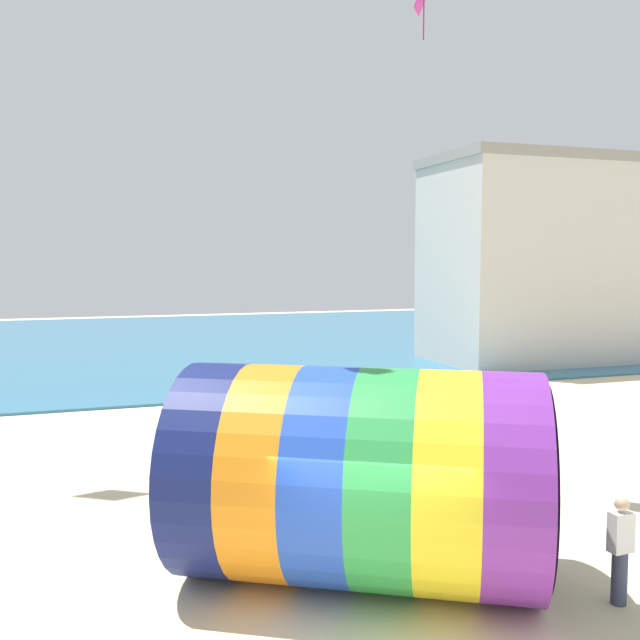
% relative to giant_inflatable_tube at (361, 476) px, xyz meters
% --- Properties ---
extents(ground_plane, '(120.00, 120.00, 0.00)m').
position_rel_giant_inflatable_tube_xyz_m(ground_plane, '(-0.56, -1.40, -1.78)').
color(ground_plane, beige).
extents(sea, '(120.00, 40.00, 0.10)m').
position_rel_giant_inflatable_tube_xyz_m(sea, '(-0.56, 35.47, -1.73)').
color(sea, teal).
rests_on(sea, ground).
extents(giant_inflatable_tube, '(6.76, 5.97, 3.56)m').
position_rel_giant_inflatable_tube_xyz_m(giant_inflatable_tube, '(0.00, 0.00, 0.00)').
color(giant_inflatable_tube, navy).
rests_on(giant_inflatable_tube, ground).
extents(kite_handler, '(0.36, 0.24, 1.70)m').
position_rel_giant_inflatable_tube_xyz_m(kite_handler, '(3.48, -2.01, -0.91)').
color(kite_handler, '#383D56').
rests_on(kite_handler, ground).
extents(bystander_mid_beach, '(0.41, 0.33, 1.76)m').
position_rel_giant_inflatable_tube_xyz_m(bystander_mid_beach, '(0.60, 4.86, -0.87)').
color(bystander_mid_beach, '#726651').
rests_on(bystander_mid_beach, ground).
extents(promenade_building, '(13.52, 6.70, 10.53)m').
position_rel_giant_inflatable_tube_xyz_m(promenade_building, '(19.55, 20.76, 3.49)').
color(promenade_building, beige).
rests_on(promenade_building, ground).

